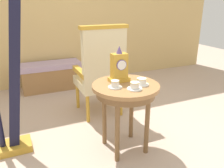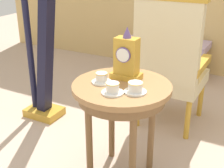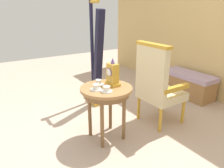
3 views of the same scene
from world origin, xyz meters
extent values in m
cylinder|color=#9E7042|center=(0.02, -0.03, 0.66)|extent=(0.62, 0.62, 0.03)
cylinder|color=brown|center=(0.02, -0.03, 0.60)|extent=(0.54, 0.54, 0.07)
cylinder|color=brown|center=(0.17, 0.13, 0.32)|extent=(0.04, 0.04, 0.64)
cylinder|color=brown|center=(-0.13, 0.13, 0.32)|extent=(0.04, 0.04, 0.64)
cylinder|color=brown|center=(-0.13, -0.18, 0.32)|extent=(0.04, 0.04, 0.64)
cylinder|color=brown|center=(0.17, -0.18, 0.32)|extent=(0.04, 0.04, 0.64)
cylinder|color=white|center=(-0.10, -0.06, 0.68)|extent=(0.12, 0.12, 0.01)
cylinder|color=white|center=(-0.10, -0.06, 0.71)|extent=(0.07, 0.07, 0.06)
torus|color=gold|center=(-0.10, -0.06, 0.74)|extent=(0.08, 0.08, 0.00)
cylinder|color=white|center=(0.03, -0.17, 0.68)|extent=(0.13, 0.13, 0.01)
cylinder|color=white|center=(0.03, -0.17, 0.71)|extent=(0.08, 0.08, 0.06)
torus|color=gold|center=(0.03, -0.17, 0.74)|extent=(0.08, 0.08, 0.00)
cylinder|color=white|center=(0.14, -0.10, 0.68)|extent=(0.13, 0.13, 0.01)
cylinder|color=white|center=(0.14, -0.10, 0.71)|extent=(0.08, 0.08, 0.05)
torus|color=gold|center=(0.14, -0.10, 0.73)|extent=(0.09, 0.09, 0.00)
cube|color=gold|center=(0.00, 0.08, 0.69)|extent=(0.19, 0.11, 0.04)
cube|color=gold|center=(0.00, 0.08, 0.82)|extent=(0.14, 0.09, 0.23)
cylinder|color=#664C8C|center=(0.00, 0.03, 0.84)|extent=(0.10, 0.01, 0.10)
cylinder|color=white|center=(0.00, 0.02, 0.84)|extent=(0.08, 0.00, 0.08)
cone|color=#664C8C|center=(0.00, 0.08, 0.97)|extent=(0.06, 0.06, 0.07)
cube|color=beige|center=(0.08, 0.84, 0.41)|extent=(0.52, 0.52, 0.11)
cube|color=beige|center=(0.08, 0.62, 0.78)|extent=(0.52, 0.09, 0.64)
cube|color=gold|center=(0.31, 0.84, 0.57)|extent=(0.07, 0.47, 0.06)
cube|color=gold|center=(-0.15, 0.84, 0.57)|extent=(0.07, 0.47, 0.06)
cylinder|color=gold|center=(0.30, 1.06, 0.18)|extent=(0.04, 0.04, 0.35)
cylinder|color=gold|center=(-0.14, 1.06, 0.18)|extent=(0.04, 0.04, 0.35)
cylinder|color=gold|center=(0.30, 0.62, 0.18)|extent=(0.04, 0.04, 0.35)
cylinder|color=gold|center=(-0.14, 0.62, 0.18)|extent=(0.04, 0.04, 0.35)
cube|color=gold|center=(-0.99, 0.38, 0.04)|extent=(0.32, 0.24, 0.07)
cylinder|color=#191933|center=(-1.09, 0.38, 0.88)|extent=(0.06, 0.06, 1.61)
cube|color=black|center=(-0.89, 0.38, 0.80)|extent=(0.28, 0.11, 1.48)
cube|color=#B299B7|center=(-0.34, 1.95, 0.40)|extent=(0.96, 0.40, 0.08)
cube|color=#9E7042|center=(-0.34, 1.95, 0.18)|extent=(0.92, 0.38, 0.36)
camera|label=1|loc=(-0.90, -1.80, 1.39)|focal=37.40mm
camera|label=2|loc=(0.80, -1.61, 1.43)|focal=50.28mm
camera|label=3|loc=(2.08, -1.28, 1.57)|focal=35.11mm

